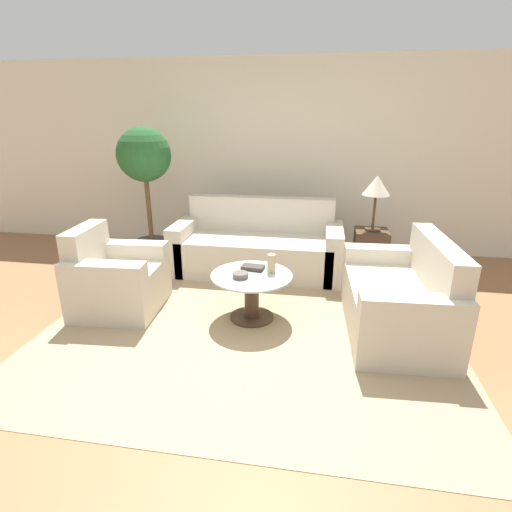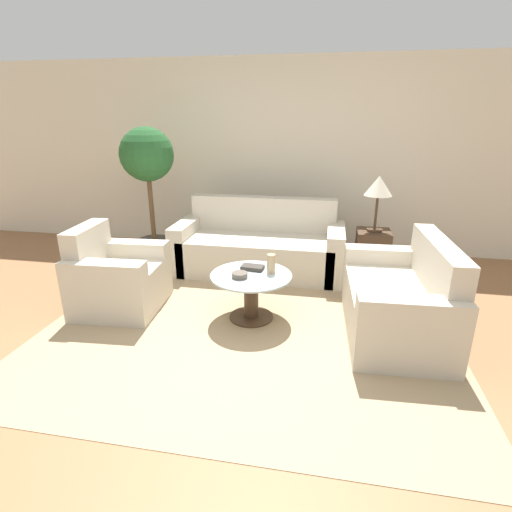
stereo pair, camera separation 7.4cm
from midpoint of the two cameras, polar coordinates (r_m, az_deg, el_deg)
ground_plane at (r=3.29m, az=-4.33°, el=-14.97°), size 14.00×14.00×0.00m
wall_back at (r=5.75m, az=2.68°, el=13.91°), size 10.00×0.06×2.60m
rug at (r=3.92m, az=-1.15°, el=-8.76°), size 3.67×3.41×0.01m
sofa_main at (r=5.00m, az=-0.12°, el=1.21°), size 2.05×0.85×0.88m
armchair at (r=4.25m, az=-20.04°, el=-3.42°), size 0.83×0.88×0.85m
loveseat at (r=3.80m, az=19.73°, el=-6.11°), size 0.87×1.43×0.86m
coffee_table at (r=3.79m, az=-1.18°, el=-4.93°), size 0.77×0.77×0.45m
side_table at (r=4.95m, az=15.54°, el=0.29°), size 0.38×0.38×0.59m
table_lamp at (r=4.75m, az=16.41°, el=9.38°), size 0.31×0.31×0.64m
potted_plant at (r=5.30m, az=-15.93°, el=11.85°), size 0.67×0.67×1.73m
vase at (r=3.74m, az=1.67°, el=-1.11°), size 0.08×0.08×0.18m
bowl at (r=3.65m, az=-2.82°, el=-2.77°), size 0.14×0.14×0.05m
book_stack at (r=3.84m, az=-1.01°, el=-1.66°), size 0.22×0.15×0.04m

